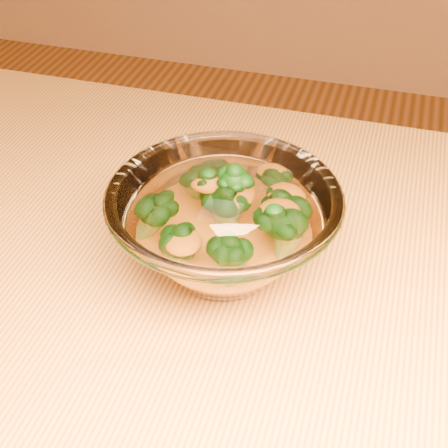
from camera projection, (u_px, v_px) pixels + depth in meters
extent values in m
cube|color=#B87E37|center=(283.00, 391.00, 0.49)|extent=(1.20, 0.80, 0.04)
cylinder|color=brown|center=(11.00, 289.00, 1.09)|extent=(0.06, 0.06, 0.71)
ellipsoid|color=white|center=(224.00, 261.00, 0.56)|extent=(0.09, 0.09, 0.02)
torus|color=white|center=(224.00, 197.00, 0.51)|extent=(0.20, 0.20, 0.01)
ellipsoid|color=orange|center=(224.00, 244.00, 0.55)|extent=(0.11, 0.11, 0.03)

